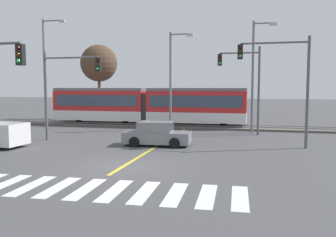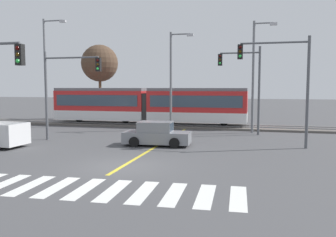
# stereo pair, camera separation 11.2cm
# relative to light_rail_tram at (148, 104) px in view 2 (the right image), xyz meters

# --- Properties ---
(ground_plane) EXTENTS (200.00, 200.00, 0.00)m
(ground_plane) POSITION_rel_light_rail_tram_xyz_m (4.00, -17.00, -2.05)
(ground_plane) COLOR #474749
(track_bed) EXTENTS (120.00, 4.00, 0.18)m
(track_bed) POSITION_rel_light_rail_tram_xyz_m (4.00, 0.01, -1.96)
(track_bed) COLOR #56514C
(track_bed) RESTS_ON ground
(rail_near) EXTENTS (120.00, 0.08, 0.10)m
(rail_near) POSITION_rel_light_rail_tram_xyz_m (4.00, -0.71, -1.82)
(rail_near) COLOR #939399
(rail_near) RESTS_ON track_bed
(rail_far) EXTENTS (120.00, 0.08, 0.10)m
(rail_far) POSITION_rel_light_rail_tram_xyz_m (4.00, 0.73, -1.82)
(rail_far) COLOR #939399
(rail_far) RESTS_ON track_bed
(light_rail_tram) EXTENTS (18.50, 2.64, 3.43)m
(light_rail_tram) POSITION_rel_light_rail_tram_xyz_m (0.00, 0.00, 0.00)
(light_rail_tram) COLOR silver
(light_rail_tram) RESTS_ON track_bed
(crosswalk_stripe_2) EXTENTS (0.69, 2.82, 0.01)m
(crosswalk_stripe_2) POSITION_rel_light_rail_tram_xyz_m (0.70, -20.89, -2.04)
(crosswalk_stripe_2) COLOR silver
(crosswalk_stripe_2) RESTS_ON ground
(crosswalk_stripe_3) EXTENTS (0.69, 2.82, 0.01)m
(crosswalk_stripe_3) POSITION_rel_light_rail_tram_xyz_m (1.80, -20.84, -2.04)
(crosswalk_stripe_3) COLOR silver
(crosswalk_stripe_3) RESTS_ON ground
(crosswalk_stripe_4) EXTENTS (0.69, 2.82, 0.01)m
(crosswalk_stripe_4) POSITION_rel_light_rail_tram_xyz_m (2.90, -20.79, -2.04)
(crosswalk_stripe_4) COLOR silver
(crosswalk_stripe_4) RESTS_ON ground
(crosswalk_stripe_5) EXTENTS (0.69, 2.82, 0.01)m
(crosswalk_stripe_5) POSITION_rel_light_rail_tram_xyz_m (4.00, -20.74, -2.04)
(crosswalk_stripe_5) COLOR silver
(crosswalk_stripe_5) RESTS_ON ground
(crosswalk_stripe_6) EXTENTS (0.69, 2.82, 0.01)m
(crosswalk_stripe_6) POSITION_rel_light_rail_tram_xyz_m (5.10, -20.69, -2.04)
(crosswalk_stripe_6) COLOR silver
(crosswalk_stripe_6) RESTS_ON ground
(crosswalk_stripe_7) EXTENTS (0.69, 2.82, 0.01)m
(crosswalk_stripe_7) POSITION_rel_light_rail_tram_xyz_m (6.20, -20.64, -2.04)
(crosswalk_stripe_7) COLOR silver
(crosswalk_stripe_7) RESTS_ON ground
(crosswalk_stripe_8) EXTENTS (0.69, 2.82, 0.01)m
(crosswalk_stripe_8) POSITION_rel_light_rail_tram_xyz_m (7.30, -20.59, -2.04)
(crosswalk_stripe_8) COLOR silver
(crosswalk_stripe_8) RESTS_ON ground
(crosswalk_stripe_9) EXTENTS (0.69, 2.82, 0.01)m
(crosswalk_stripe_9) POSITION_rel_light_rail_tram_xyz_m (8.40, -20.54, -2.04)
(crosswalk_stripe_9) COLOR silver
(crosswalk_stripe_9) RESTS_ON ground
(crosswalk_stripe_10) EXTENTS (0.69, 2.82, 0.01)m
(crosswalk_stripe_10) POSITION_rel_light_rail_tram_xyz_m (9.49, -20.49, -2.04)
(crosswalk_stripe_10) COLOR silver
(crosswalk_stripe_10) RESTS_ON ground
(lane_centre_line) EXTENTS (0.20, 16.75, 0.01)m
(lane_centre_line) POSITION_rel_light_rail_tram_xyz_m (4.00, -10.37, -2.05)
(lane_centre_line) COLOR gold
(lane_centre_line) RESTS_ON ground
(sedan_crossing) EXTENTS (4.29, 2.10, 1.52)m
(sedan_crossing) POSITION_rel_light_rail_tram_xyz_m (3.92, -10.80, -1.35)
(sedan_crossing) COLOR gray
(sedan_crossing) RESTS_ON ground
(traffic_light_far_right) EXTENTS (3.25, 0.38, 6.79)m
(traffic_light_far_right) POSITION_rel_light_rail_tram_xyz_m (9.21, -4.15, 2.35)
(traffic_light_far_right) COLOR #515459
(traffic_light_far_right) RESTS_ON ground
(traffic_light_mid_right) EXTENTS (4.25, 0.38, 6.72)m
(traffic_light_mid_right) POSITION_rel_light_rail_tram_xyz_m (11.62, -9.69, 2.43)
(traffic_light_mid_right) COLOR #515459
(traffic_light_mid_right) RESTS_ON ground
(traffic_light_mid_left) EXTENTS (4.25, 0.38, 6.14)m
(traffic_light_mid_left) POSITION_rel_light_rail_tram_xyz_m (-2.83, -10.24, 2.03)
(traffic_light_mid_left) COLOR #515459
(traffic_light_mid_left) RESTS_ON ground
(street_lamp_west) EXTENTS (2.30, 0.28, 9.82)m
(street_lamp_west) POSITION_rel_light_rail_tram_xyz_m (-8.56, -3.33, 3.47)
(street_lamp_west) COLOR slate
(street_lamp_west) RESTS_ON ground
(street_lamp_centre) EXTENTS (2.05, 0.28, 8.33)m
(street_lamp_centre) POSITION_rel_light_rail_tram_xyz_m (3.07, -2.64, 2.67)
(street_lamp_centre) COLOR slate
(street_lamp_centre) RESTS_ON ground
(street_lamp_east) EXTENTS (1.84, 0.28, 8.89)m
(street_lamp_east) POSITION_rel_light_rail_tram_xyz_m (9.87, -3.01, 2.93)
(street_lamp_east) COLOR slate
(street_lamp_east) RESTS_ON ground
(bare_tree_far_west) EXTENTS (4.18, 4.18, 8.49)m
(bare_tree_far_west) POSITION_rel_light_rail_tram_xyz_m (-7.41, 5.45, 4.33)
(bare_tree_far_west) COLOR brown
(bare_tree_far_west) RESTS_ON ground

